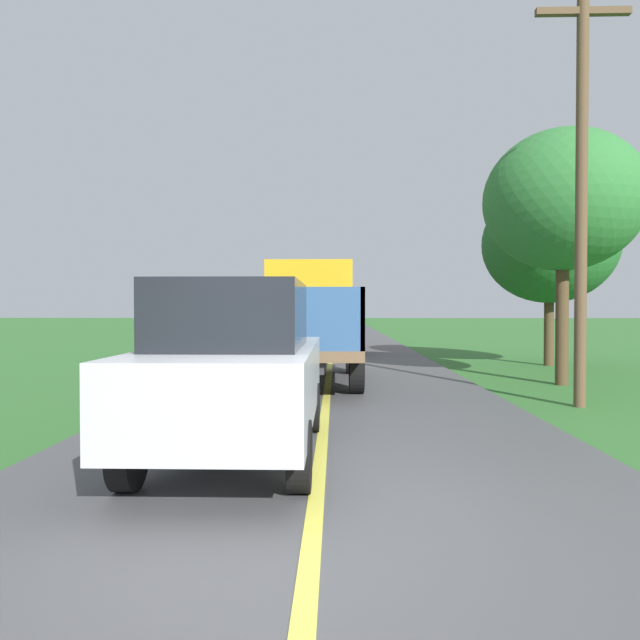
# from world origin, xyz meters

# --- Properties ---
(ground_plane) EXTENTS (200.00, 200.00, 0.00)m
(ground_plane) POSITION_xyz_m (0.00, 0.00, 0.00)
(ground_plane) COLOR #336B2D
(road_surface) EXTENTS (6.40, 120.00, 0.08)m
(road_surface) POSITION_xyz_m (0.00, 0.00, 0.04)
(road_surface) COLOR #4C4C4F
(road_surface) RESTS_ON ground
(centre_line) EXTENTS (0.14, 108.00, 0.01)m
(centre_line) POSITION_xyz_m (0.00, 0.00, 0.08)
(centre_line) COLOR #E0D64C
(centre_line) RESTS_ON road_surface
(banana_truck_near) EXTENTS (2.38, 5.82, 2.80)m
(banana_truck_near) POSITION_xyz_m (-0.49, 9.23, 1.47)
(banana_truck_near) COLOR #2D2D30
(banana_truck_near) RESTS_ON road_surface
(banana_truck_far) EXTENTS (2.38, 5.82, 2.80)m
(banana_truck_far) POSITION_xyz_m (-0.35, 18.76, 1.46)
(banana_truck_far) COLOR #2D2D30
(banana_truck_far) RESTS_ON road_surface
(utility_pole_roadside) EXTENTS (1.61, 0.20, 7.20)m
(utility_pole_roadside) POSITION_xyz_m (4.40, 5.73, 3.84)
(utility_pole_roadside) COLOR brown
(utility_pole_roadside) RESTS_ON ground
(roadside_tree_near_left) EXTENTS (3.93, 3.93, 5.41)m
(roadside_tree_near_left) POSITION_xyz_m (6.55, 13.10, 3.64)
(roadside_tree_near_left) COLOR #4C3823
(roadside_tree_near_left) RESTS_ON ground
(roadside_tree_mid_right) EXTENTS (3.47, 3.47, 5.68)m
(roadside_tree_mid_right) POSITION_xyz_m (5.22, 8.65, 4.10)
(roadside_tree_mid_right) COLOR #4C3823
(roadside_tree_mid_right) RESTS_ON ground
(following_car) EXTENTS (1.74, 4.10, 1.92)m
(following_car) POSITION_xyz_m (-0.92, 1.91, 1.07)
(following_car) COLOR #B7BABF
(following_car) RESTS_ON road_surface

